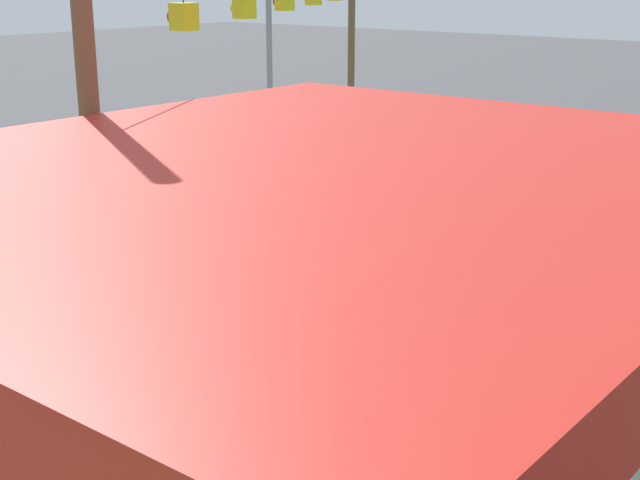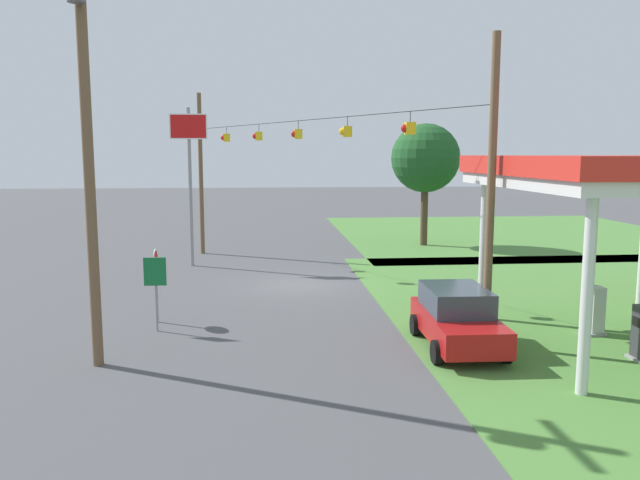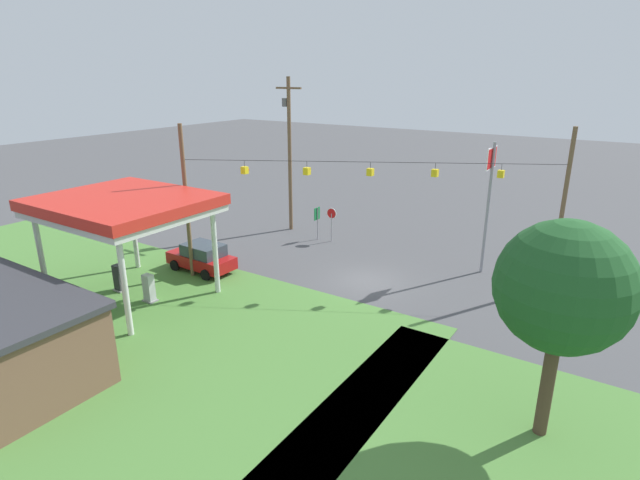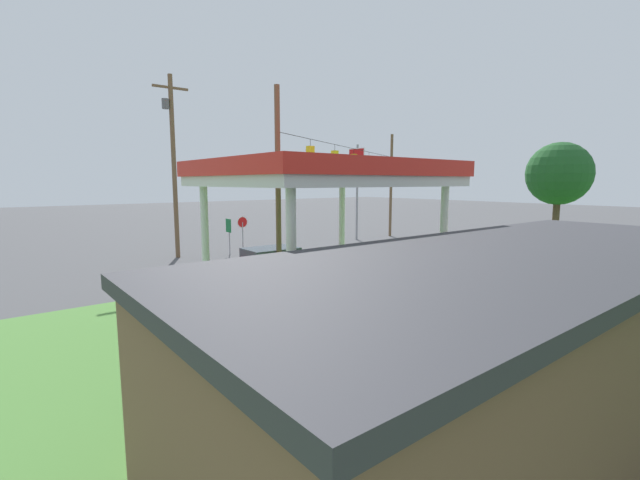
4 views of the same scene
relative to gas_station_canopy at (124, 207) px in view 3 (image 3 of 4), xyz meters
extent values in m
plane|color=#4C4C4F|center=(-9.63, -8.78, -5.06)|extent=(160.00, 160.00, 0.00)
cube|color=silver|center=(0.00, 0.00, -0.20)|extent=(8.05, 6.92, 0.35)
cube|color=red|center=(0.00, 0.00, 0.25)|extent=(8.25, 7.12, 0.55)
cylinder|color=silver|center=(-3.43, -2.86, -2.72)|extent=(0.28, 0.28, 4.68)
cylinder|color=silver|center=(3.43, -2.86, -2.72)|extent=(0.28, 0.28, 4.68)
cylinder|color=silver|center=(-3.43, 2.86, -2.72)|extent=(0.28, 0.28, 4.68)
cylinder|color=silver|center=(3.43, 2.86, -2.72)|extent=(0.28, 0.28, 4.68)
cube|color=#333338|center=(1.11, 5.09, -2.10)|extent=(13.23, 0.70, 0.20)
cube|color=gray|center=(-1.26, 0.00, -5.00)|extent=(0.71, 0.56, 0.12)
cube|color=silver|center=(-1.26, 0.00, -4.23)|extent=(0.55, 0.40, 1.43)
cube|color=black|center=(-1.26, -0.21, -3.94)|extent=(0.39, 0.03, 0.24)
cube|color=gray|center=(1.26, 0.00, -5.00)|extent=(0.71, 0.56, 0.12)
cube|color=#333338|center=(1.26, 0.00, -4.23)|extent=(0.55, 0.40, 1.43)
cube|color=black|center=(1.26, -0.21, -3.94)|extent=(0.39, 0.03, 0.24)
cube|color=#AD1414|center=(-0.31, -4.68, -4.36)|extent=(4.42, 1.96, 0.72)
cube|color=#333D47|center=(-0.58, -4.68, -3.65)|extent=(2.45, 1.76, 0.71)
cylinder|color=black|center=(1.07, -3.77, -4.72)|extent=(0.69, 0.24, 0.68)
cylinder|color=black|center=(1.02, -5.66, -4.72)|extent=(0.69, 0.24, 0.68)
cylinder|color=black|center=(-1.64, -3.70, -4.72)|extent=(0.69, 0.24, 0.68)
cylinder|color=black|center=(-1.69, -5.59, -4.72)|extent=(0.69, 0.24, 0.68)
cube|color=white|center=(-0.96, 4.68, -4.33)|extent=(4.88, 2.15, 0.77)
cube|color=#333D47|center=(-0.68, 4.66, -3.54)|extent=(2.73, 1.87, 0.81)
cylinder|color=black|center=(-2.50, 3.83, -4.72)|extent=(0.69, 0.26, 0.68)
cylinder|color=black|center=(-2.38, 5.72, -4.72)|extent=(0.69, 0.26, 0.68)
cylinder|color=black|center=(0.45, 3.65, -4.72)|extent=(0.69, 0.26, 0.68)
cylinder|color=black|center=(0.57, 5.53, -4.72)|extent=(0.69, 0.26, 0.68)
cylinder|color=#99999E|center=(-4.02, -13.87, -4.01)|extent=(0.08, 0.08, 2.10)
cylinder|color=white|center=(-4.02, -13.87, -2.96)|extent=(0.80, 0.03, 0.80)
cylinder|color=red|center=(-4.02, -13.87, -2.96)|extent=(0.70, 0.03, 0.70)
cylinder|color=gray|center=(-14.82, -13.92, -1.11)|extent=(0.18, 0.18, 7.90)
cube|color=white|center=(-14.72, -13.92, 1.92)|extent=(0.06, 1.84, 1.25)
cube|color=red|center=(-14.72, -13.92, 1.92)|extent=(0.07, 1.72, 1.13)
cylinder|color=gray|center=(-2.93, -13.70, -3.86)|extent=(0.07, 0.07, 2.40)
cube|color=#146B33|center=(-2.88, -13.70, -3.11)|extent=(0.04, 0.70, 0.90)
cylinder|color=brown|center=(0.23, -14.73, 0.63)|extent=(0.28, 0.28, 11.39)
cube|color=brown|center=(0.23, -14.73, 5.53)|extent=(2.20, 0.14, 0.14)
cylinder|color=#59595B|center=(0.58, -14.73, 4.53)|extent=(0.44, 0.44, 0.60)
cylinder|color=brown|center=(-18.81, -13.78, -0.57)|extent=(0.24, 0.24, 8.99)
cylinder|color=brown|center=(-0.46, -3.78, -0.57)|extent=(0.24, 0.24, 8.99)
cylinder|color=black|center=(-9.63, -8.78, 1.95)|extent=(18.37, 10.02, 0.02)
cylinder|color=black|center=(-15.75, -12.11, 1.78)|extent=(0.02, 0.02, 0.35)
cube|color=yellow|center=(-15.75, -12.11, 1.40)|extent=(0.32, 0.32, 0.40)
sphere|color=red|center=(-15.75, -12.28, 1.40)|extent=(0.28, 0.28, 0.28)
cylinder|color=black|center=(-12.69, -10.45, 1.78)|extent=(0.02, 0.02, 0.35)
cube|color=yellow|center=(-12.69, -10.45, 1.40)|extent=(0.32, 0.32, 0.40)
sphere|color=red|center=(-12.69, -10.62, 1.40)|extent=(0.28, 0.28, 0.28)
cylinder|color=black|center=(-9.63, -8.78, 1.78)|extent=(0.02, 0.02, 0.35)
cube|color=yellow|center=(-9.63, -8.78, 1.40)|extent=(0.32, 0.32, 0.40)
sphere|color=red|center=(-9.63, -8.95, 1.40)|extent=(0.28, 0.28, 0.28)
cylinder|color=black|center=(-6.57, -7.11, 1.78)|extent=(0.02, 0.02, 0.35)
cube|color=yellow|center=(-6.57, -7.11, 1.40)|extent=(0.32, 0.32, 0.40)
sphere|color=yellow|center=(-6.57, -7.28, 1.40)|extent=(0.28, 0.28, 0.28)
cylinder|color=black|center=(-3.52, -5.45, 1.78)|extent=(0.02, 0.02, 0.35)
cube|color=yellow|center=(-3.52, -5.45, 1.40)|extent=(0.32, 0.32, 0.40)
sphere|color=red|center=(-3.52, -5.62, 1.40)|extent=(0.28, 0.28, 0.28)
cylinder|color=#4C3828|center=(-20.67, -0.43, -3.20)|extent=(0.44, 0.44, 3.72)
sphere|color=#1E5123|center=(-20.67, -0.43, 0.33)|extent=(4.19, 4.19, 4.19)
camera|label=1|loc=(5.80, 4.62, 2.06)|focal=50.00mm
camera|label=2|loc=(16.84, -10.23, 0.56)|focal=35.00mm
camera|label=3|loc=(-22.06, 15.32, 6.49)|focal=28.00mm
camera|label=4|loc=(9.94, 12.34, -0.23)|focal=24.00mm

